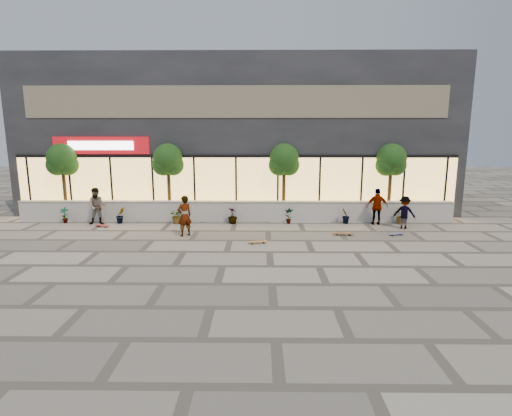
{
  "coord_description": "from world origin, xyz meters",
  "views": [
    {
      "loc": [
        1.28,
        -12.92,
        4.48
      ],
      "look_at": [
        1.1,
        3.76,
        1.3
      ],
      "focal_mm": 28.0,
      "sensor_mm": 36.0,
      "label": 1
    }
  ],
  "objects_px": {
    "tree_east": "(391,162)",
    "skater_right_far": "(405,212)",
    "tree_mideast": "(284,162)",
    "skateboard_center": "(258,242)",
    "tree_west": "(62,161)",
    "skater_right_near": "(377,207)",
    "skateboard_right_far": "(396,234)",
    "tree_midwest": "(168,162)",
    "skateboard_left": "(102,225)",
    "skater_left": "(97,206)",
    "skateboard_right_near": "(343,233)",
    "skater_center": "(184,216)"
  },
  "relations": [
    {
      "from": "skater_right_near",
      "to": "skateboard_right_far",
      "type": "height_order",
      "value": "skater_right_near"
    },
    {
      "from": "tree_east",
      "to": "skater_right_far",
      "type": "xyz_separation_m",
      "value": [
        0.05,
        -2.2,
        -2.22
      ]
    },
    {
      "from": "tree_west",
      "to": "skater_right_far",
      "type": "relative_size",
      "value": 2.55
    },
    {
      "from": "tree_mideast",
      "to": "skateboard_right_far",
      "type": "distance_m",
      "value": 6.6
    },
    {
      "from": "skater_center",
      "to": "tree_west",
      "type": "bearing_deg",
      "value": -62.97
    },
    {
      "from": "skater_right_far",
      "to": "skateboard_right_near",
      "type": "xyz_separation_m",
      "value": [
        -3.11,
        -1.31,
        -0.68
      ]
    },
    {
      "from": "skateboard_right_far",
      "to": "skater_right_near",
      "type": "bearing_deg",
      "value": 79.51
    },
    {
      "from": "tree_midwest",
      "to": "tree_east",
      "type": "relative_size",
      "value": 1.0
    },
    {
      "from": "skateboard_center",
      "to": "skateboard_left",
      "type": "distance_m",
      "value": 8.01
    },
    {
      "from": "skater_center",
      "to": "skateboard_left",
      "type": "relative_size",
      "value": 2.37
    },
    {
      "from": "tree_midwest",
      "to": "skateboard_right_far",
      "type": "distance_m",
      "value": 11.7
    },
    {
      "from": "skater_center",
      "to": "skateboard_center",
      "type": "relative_size",
      "value": 2.24
    },
    {
      "from": "skateboard_left",
      "to": "skateboard_right_far",
      "type": "relative_size",
      "value": 0.98
    },
    {
      "from": "skateboard_left",
      "to": "skateboard_right_near",
      "type": "relative_size",
      "value": 0.85
    },
    {
      "from": "tree_east",
      "to": "skater_center",
      "type": "height_order",
      "value": "tree_east"
    },
    {
      "from": "skater_center",
      "to": "skater_left",
      "type": "bearing_deg",
      "value": -60.15
    },
    {
      "from": "skater_right_near",
      "to": "skateboard_right_near",
      "type": "distance_m",
      "value": 3.05
    },
    {
      "from": "tree_west",
      "to": "skater_right_near",
      "type": "height_order",
      "value": "tree_west"
    },
    {
      "from": "tree_east",
      "to": "skater_left",
      "type": "height_order",
      "value": "tree_east"
    },
    {
      "from": "skater_right_far",
      "to": "skateboard_left",
      "type": "xyz_separation_m",
      "value": [
        -14.37,
        0.13,
        -0.7
      ]
    },
    {
      "from": "tree_west",
      "to": "tree_mideast",
      "type": "relative_size",
      "value": 1.0
    },
    {
      "from": "tree_east",
      "to": "skateboard_center",
      "type": "relative_size",
      "value": 4.9
    },
    {
      "from": "skater_right_near",
      "to": "skateboard_right_far",
      "type": "distance_m",
      "value": 2.28
    },
    {
      "from": "tree_mideast",
      "to": "skateboard_right_near",
      "type": "bearing_deg",
      "value": -55.11
    },
    {
      "from": "tree_east",
      "to": "skateboard_right_far",
      "type": "bearing_deg",
      "value": -101.66
    },
    {
      "from": "skateboard_center",
      "to": "skateboard_right_near",
      "type": "height_order",
      "value": "skateboard_right_near"
    },
    {
      "from": "skateboard_center",
      "to": "skateboard_left",
      "type": "bearing_deg",
      "value": 144.44
    },
    {
      "from": "tree_east",
      "to": "skater_left",
      "type": "xyz_separation_m",
      "value": [
        -14.73,
        -1.48,
        -2.08
      ]
    },
    {
      "from": "tree_east",
      "to": "skateboard_right_near",
      "type": "height_order",
      "value": "tree_east"
    },
    {
      "from": "skater_left",
      "to": "skater_right_near",
      "type": "bearing_deg",
      "value": -12.72
    },
    {
      "from": "tree_east",
      "to": "skater_right_far",
      "type": "relative_size",
      "value": 2.55
    },
    {
      "from": "skater_right_near",
      "to": "skater_right_far",
      "type": "bearing_deg",
      "value": 148.18
    },
    {
      "from": "tree_east",
      "to": "skateboard_right_far",
      "type": "height_order",
      "value": "tree_east"
    },
    {
      "from": "tree_east",
      "to": "skater_right_near",
      "type": "relative_size",
      "value": 2.18
    },
    {
      "from": "skateboard_left",
      "to": "skater_right_near",
      "type": "bearing_deg",
      "value": 21.39
    },
    {
      "from": "tree_east",
      "to": "skater_left",
      "type": "bearing_deg",
      "value": -174.25
    },
    {
      "from": "tree_midwest",
      "to": "skateboard_left",
      "type": "relative_size",
      "value": 5.18
    },
    {
      "from": "tree_west",
      "to": "skateboard_center",
      "type": "height_order",
      "value": "tree_west"
    },
    {
      "from": "tree_west",
      "to": "tree_midwest",
      "type": "relative_size",
      "value": 1.0
    },
    {
      "from": "tree_midwest",
      "to": "skater_center",
      "type": "bearing_deg",
      "value": -68.11
    },
    {
      "from": "tree_east",
      "to": "skateboard_right_far",
      "type": "xyz_separation_m",
      "value": [
        -0.72,
        -3.51,
        -2.91
      ]
    },
    {
      "from": "tree_west",
      "to": "skater_center",
      "type": "relative_size",
      "value": 2.19
    },
    {
      "from": "tree_mideast",
      "to": "skateboard_center",
      "type": "height_order",
      "value": "tree_mideast"
    },
    {
      "from": "tree_east",
      "to": "skater_right_near",
      "type": "bearing_deg",
      "value": -125.54
    },
    {
      "from": "skater_center",
      "to": "skater_right_far",
      "type": "height_order",
      "value": "skater_center"
    },
    {
      "from": "skater_right_near",
      "to": "skateboard_left",
      "type": "distance_m",
      "value": 13.35
    },
    {
      "from": "skateboard_right_near",
      "to": "skateboard_right_far",
      "type": "height_order",
      "value": "skateboard_right_near"
    },
    {
      "from": "skater_left",
      "to": "skateboard_left",
      "type": "bearing_deg",
      "value": -67.56
    },
    {
      "from": "skater_right_far",
      "to": "skateboard_right_far",
      "type": "relative_size",
      "value": 2.0
    },
    {
      "from": "skater_right_far",
      "to": "skater_center",
      "type": "bearing_deg",
      "value": 30.33
    }
  ]
}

